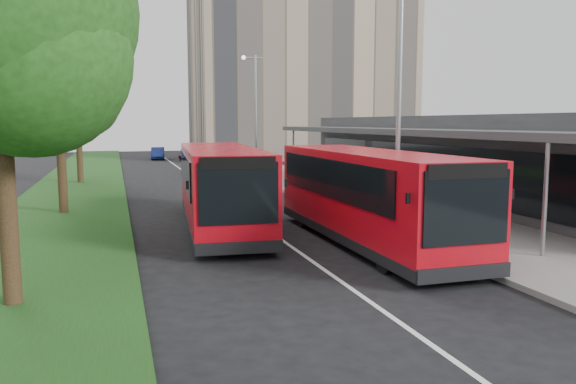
# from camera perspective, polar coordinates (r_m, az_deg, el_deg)

# --- Properties ---
(ground) EXTENTS (120.00, 120.00, 0.00)m
(ground) POSITION_cam_1_polar(r_m,az_deg,el_deg) (16.25, 1.02, -6.06)
(ground) COLOR black
(ground) RESTS_ON ground
(pavement) EXTENTS (5.00, 80.00, 0.15)m
(pavement) POSITION_cam_1_polar(r_m,az_deg,el_deg) (36.88, 0.21, 1.45)
(pavement) COLOR slate
(pavement) RESTS_ON ground
(grass_verge) EXTENTS (5.00, 80.00, 0.10)m
(grass_verge) POSITION_cam_1_polar(r_m,az_deg,el_deg) (35.29, -20.39, 0.71)
(grass_verge) COLOR #184215
(grass_verge) RESTS_ON ground
(lane_centre_line) EXTENTS (0.12, 70.00, 0.01)m
(lane_centre_line) POSITION_cam_1_polar(r_m,az_deg,el_deg) (30.66, -7.74, 0.11)
(lane_centre_line) COLOR silver
(lane_centre_line) RESTS_ON ground
(kerb_dashes) EXTENTS (0.12, 56.00, 0.01)m
(kerb_dashes) POSITION_cam_1_polar(r_m,az_deg,el_deg) (35.21, -3.51, 1.06)
(kerb_dashes) COLOR silver
(kerb_dashes) RESTS_ON ground
(office_block) EXTENTS (22.00, 12.00, 18.00)m
(office_block) POSITION_cam_1_polar(r_m,az_deg,el_deg) (60.33, 1.27, 12.13)
(office_block) COLOR tan
(office_block) RESTS_ON ground
(station_building) EXTENTS (7.70, 26.00, 4.00)m
(station_building) POSITION_cam_1_polar(r_m,az_deg,el_deg) (27.98, 17.31, 3.37)
(station_building) COLOR #2F2F31
(station_building) RESTS_ON ground
(tree_mid) EXTENTS (5.20, 5.20, 8.36)m
(tree_mid) POSITION_cam_1_polar(r_m,az_deg,el_deg) (24.24, -22.40, 10.59)
(tree_mid) COLOR black
(tree_mid) RESTS_ON ground
(tree_far) EXTENTS (5.08, 5.08, 8.16)m
(tree_far) POSITION_cam_1_polar(r_m,az_deg,el_deg) (36.18, -20.67, 9.13)
(tree_far) COLOR black
(tree_far) RESTS_ON ground
(lamp_post_near) EXTENTS (1.44, 0.28, 8.00)m
(lamp_post_near) POSITION_cam_1_polar(r_m,az_deg,el_deg) (19.32, 11.01, 9.99)
(lamp_post_near) COLOR gray
(lamp_post_near) RESTS_ON pavement
(lamp_post_far) EXTENTS (1.44, 0.28, 8.00)m
(lamp_post_far) POSITION_cam_1_polar(r_m,az_deg,el_deg) (38.14, -3.43, 8.61)
(lamp_post_far) COLOR gray
(lamp_post_far) RESTS_ON pavement
(bus_main) EXTENTS (2.73, 10.05, 2.84)m
(bus_main) POSITION_cam_1_polar(r_m,az_deg,el_deg) (17.18, 8.19, -0.48)
(bus_main) COLOR #BD0A11
(bus_main) RESTS_ON ground
(bus_second) EXTENTS (3.35, 10.17, 2.83)m
(bus_second) POSITION_cam_1_polar(r_m,az_deg,el_deg) (19.75, -6.87, 0.51)
(bus_second) COLOR #BD0A11
(bus_second) RESTS_ON ground
(litter_bin) EXTENTS (0.51, 0.51, 0.82)m
(litter_bin) POSITION_cam_1_polar(r_m,az_deg,el_deg) (26.25, 5.77, 0.19)
(litter_bin) COLOR #332015
(litter_bin) RESTS_ON pavement
(bollard) EXTENTS (0.22, 0.22, 1.02)m
(bollard) POSITION_cam_1_polar(r_m,az_deg,el_deg) (33.57, 0.05, 1.89)
(bollard) COLOR #F8EA0D
(bollard) RESTS_ON pavement
(car_near) EXTENTS (2.46, 4.01, 1.27)m
(car_near) POSITION_cam_1_polar(r_m,az_deg,el_deg) (53.17, -9.72, 3.69)
(car_near) COLOR #5F0D10
(car_near) RESTS_ON ground
(car_far) EXTENTS (1.60, 3.79, 1.22)m
(car_far) POSITION_cam_1_polar(r_m,az_deg,el_deg) (57.97, -13.09, 3.85)
(car_far) COLOR navy
(car_far) RESTS_ON ground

